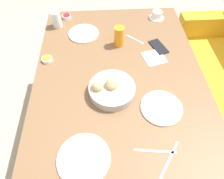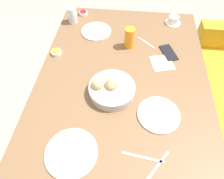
% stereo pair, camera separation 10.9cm
% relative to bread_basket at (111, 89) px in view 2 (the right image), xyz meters
% --- Properties ---
extents(ground_plane, '(10.00, 10.00, 0.00)m').
position_rel_bread_basket_xyz_m(ground_plane, '(-0.05, 0.06, -0.81)').
color(ground_plane, '#A89E89').
extents(dining_table, '(1.55, 1.01, 0.77)m').
position_rel_bread_basket_xyz_m(dining_table, '(-0.05, 0.06, -0.12)').
color(dining_table, brown).
rests_on(dining_table, ground_plane).
extents(bread_basket, '(0.25, 0.25, 0.11)m').
position_rel_bread_basket_xyz_m(bread_basket, '(0.00, 0.00, 0.00)').
color(bread_basket, '#B2ADA3').
rests_on(bread_basket, dining_table).
extents(plate_near_left, '(0.21, 0.21, 0.01)m').
position_rel_bread_basket_xyz_m(plate_near_left, '(-0.53, -0.17, -0.03)').
color(plate_near_left, silver).
rests_on(plate_near_left, dining_table).
extents(plate_near_right, '(0.24, 0.24, 0.01)m').
position_rel_bread_basket_xyz_m(plate_near_right, '(0.36, -0.14, -0.03)').
color(plate_near_right, silver).
rests_on(plate_near_right, dining_table).
extents(plate_far_center, '(0.22, 0.22, 0.01)m').
position_rel_bread_basket_xyz_m(plate_far_center, '(0.12, 0.26, -0.03)').
color(plate_far_center, silver).
rests_on(plate_far_center, dining_table).
extents(juice_glass, '(0.07, 0.07, 0.14)m').
position_rel_bread_basket_xyz_m(juice_glass, '(-0.40, 0.08, 0.03)').
color(juice_glass, orange).
rests_on(juice_glass, dining_table).
extents(water_tumbler, '(0.07, 0.07, 0.12)m').
position_rel_bread_basket_xyz_m(water_tumbler, '(-0.63, -0.36, 0.02)').
color(water_tumbler, silver).
rests_on(water_tumbler, dining_table).
extents(coffee_cup, '(0.12, 0.12, 0.06)m').
position_rel_bread_basket_xyz_m(coffee_cup, '(-0.69, 0.39, -0.01)').
color(coffee_cup, white).
rests_on(coffee_cup, dining_table).
extents(jam_bowl_berry, '(0.07, 0.07, 0.02)m').
position_rel_bread_basket_xyz_m(jam_bowl_berry, '(-0.74, -0.30, -0.02)').
color(jam_bowl_berry, white).
rests_on(jam_bowl_berry, dining_table).
extents(jam_bowl_honey, '(0.07, 0.07, 0.02)m').
position_rel_bread_basket_xyz_m(jam_bowl_honey, '(-0.28, -0.39, -0.02)').
color(jam_bowl_honey, white).
rests_on(jam_bowl_honey, dining_table).
extents(fork_silver, '(0.16, 0.12, 0.00)m').
position_rel_bread_basket_xyz_m(fork_silver, '(0.39, 0.24, -0.03)').
color(fork_silver, '#B7B7BC').
rests_on(fork_silver, dining_table).
extents(knife_silver, '(0.04, 0.19, 0.00)m').
position_rel_bread_basket_xyz_m(knife_silver, '(0.34, 0.18, -0.03)').
color(knife_silver, '#B7B7BC').
rests_on(knife_silver, dining_table).
extents(spoon_coffee, '(0.11, 0.11, 0.00)m').
position_rel_bread_basket_xyz_m(spoon_coffee, '(-0.45, 0.19, -0.03)').
color(spoon_coffee, '#B7B7BC').
rests_on(spoon_coffee, dining_table).
extents(napkin, '(0.16, 0.16, 0.00)m').
position_rel_bread_basket_xyz_m(napkin, '(-0.26, 0.29, -0.03)').
color(napkin, white).
rests_on(napkin, dining_table).
extents(cell_phone, '(0.17, 0.12, 0.01)m').
position_rel_bread_basket_xyz_m(cell_phone, '(-0.36, 0.34, -0.03)').
color(cell_phone, black).
rests_on(cell_phone, dining_table).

